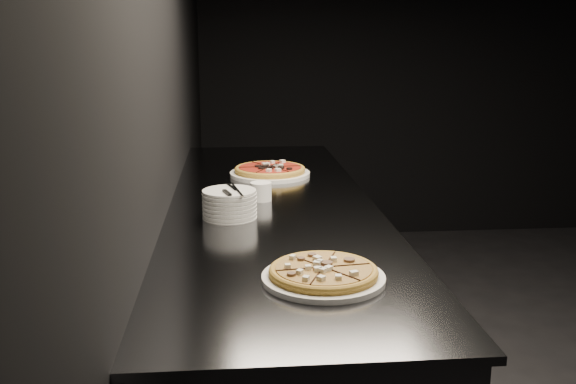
{
  "coord_description": "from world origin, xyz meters",
  "views": [
    {
      "loc": [
        -2.27,
        -2.29,
        1.51
      ],
      "look_at": [
        -2.08,
        -0.12,
        0.98
      ],
      "focal_mm": 40.0,
      "sensor_mm": 36.0,
      "label": 1
    }
  ],
  "objects": [
    {
      "name": "ramekin",
      "position": [
        -2.17,
        0.02,
        0.96
      ],
      "size": [
        0.08,
        0.08,
        0.07
      ],
      "color": "white",
      "rests_on": "counter"
    },
    {
      "name": "plate_stack",
      "position": [
        -2.28,
        -0.2,
        0.97
      ],
      "size": [
        0.18,
        0.18,
        0.09
      ],
      "color": "white",
      "rests_on": "counter"
    },
    {
      "name": "cutlery",
      "position": [
        -2.28,
        -0.22,
        1.02
      ],
      "size": [
        0.06,
        0.19,
        0.01
      ],
      "rotation": [
        0.0,
        0.0,
        0.28
      ],
      "color": "silver",
      "rests_on": "plate_stack"
    },
    {
      "name": "pizza_mushroom",
      "position": [
        -2.05,
        -0.8,
        0.94
      ],
      "size": [
        0.31,
        0.31,
        0.04
      ],
      "rotation": [
        0.0,
        0.0,
        0.12
      ],
      "color": "white",
      "rests_on": "counter"
    },
    {
      "name": "counter",
      "position": [
        -2.13,
        0.0,
        0.46
      ],
      "size": [
        0.74,
        2.44,
        0.92
      ],
      "color": "#57585E",
      "rests_on": "floor"
    },
    {
      "name": "pizza_tomato",
      "position": [
        -2.11,
        0.45,
        0.94
      ],
      "size": [
        0.35,
        0.35,
        0.04
      ],
      "rotation": [
        0.0,
        0.0,
        0.04
      ],
      "color": "white",
      "rests_on": "counter"
    },
    {
      "name": "wall_left",
      "position": [
        -2.5,
        0.0,
        1.4
      ],
      "size": [
        0.02,
        5.0,
        2.8
      ],
      "primitive_type": "cube",
      "color": "black",
      "rests_on": "floor"
    },
    {
      "name": "wall_back",
      "position": [
        0.0,
        2.5,
        1.4
      ],
      "size": [
        5.0,
        0.02,
        2.8
      ],
      "primitive_type": "cube",
      "color": "black",
      "rests_on": "floor"
    }
  ]
}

